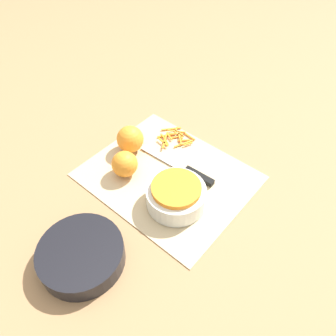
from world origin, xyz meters
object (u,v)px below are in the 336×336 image
at_px(bowl_dark, 81,255).
at_px(orange_right, 130,139).
at_px(bowl_speckled, 176,195).
at_px(knife, 189,171).
at_px(orange_left, 125,164).

distance_m(bowl_dark, orange_right, 0.39).
bearing_deg(bowl_dark, bowl_speckled, -102.79).
xyz_separation_m(bowl_speckled, knife, (0.04, -0.11, -0.03)).
xyz_separation_m(knife, orange_right, (0.20, 0.04, 0.04)).
relative_size(bowl_speckled, bowl_dark, 0.79).
height_order(bowl_dark, orange_left, orange_left).
distance_m(bowl_speckled, bowl_dark, 0.28).
bearing_deg(orange_left, bowl_speckled, -176.27).
relative_size(bowl_speckled, orange_right, 1.92).
relative_size(bowl_dark, knife, 0.77).
height_order(bowl_speckled, knife, bowl_speckled).
xyz_separation_m(bowl_speckled, orange_left, (0.18, 0.01, 0.00)).
distance_m(bowl_speckled, knife, 0.12).
bearing_deg(knife, orange_right, 8.13).
distance_m(bowl_dark, knife, 0.38).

